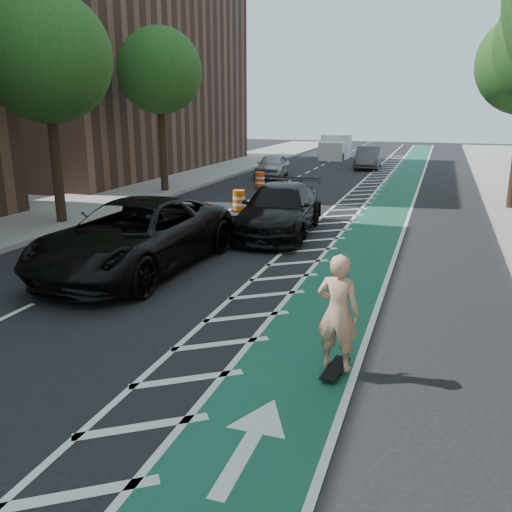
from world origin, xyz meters
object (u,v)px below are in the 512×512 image
at_px(suv_near, 135,236).
at_px(barrel_a, 206,216).
at_px(skateboarder, 338,312).
at_px(suv_far, 279,210).

relative_size(suv_near, barrel_a, 7.96).
height_order(suv_near, barrel_a, suv_near).
xyz_separation_m(skateboarder, suv_far, (-3.70, 9.34, -0.25)).
bearing_deg(suv_far, skateboarder, -72.32).
bearing_deg(barrel_a, skateboarder, -55.58).
bearing_deg(suv_far, barrel_a, 173.85).
bearing_deg(barrel_a, suv_far, -2.22).
distance_m(suv_near, barrel_a, 5.41).
relative_size(skateboarder, suv_near, 0.29).
bearing_deg(skateboarder, barrel_a, -48.71).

